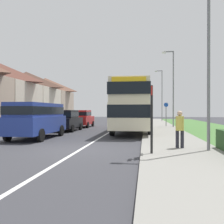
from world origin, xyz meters
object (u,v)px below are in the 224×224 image
Objects in this scene: pedestrian_at_stop at (180,127)px; parked_car_black at (66,120)px; double_decker_bus at (133,105)px; street_lamp_far at (161,93)px; parked_van_blue at (37,117)px; parked_car_red at (82,118)px; street_lamp_mid at (172,84)px; bus_stop_sign at (152,114)px; cycle_route_sign at (166,113)px; street_lamp_near at (206,38)px.

parked_car_black is at bearing 130.10° from pedestrian_at_stop.
double_decker_bus is 2.49× the size of parked_car_black.
street_lamp_far is at bearing 80.17° from double_decker_bus.
parked_van_blue reaches higher than pedestrian_at_stop.
street_lamp_mid is at bearing -0.17° from parked_car_red.
parked_car_red is 17.22m from bus_stop_sign.
parked_car_red is at bearing 89.75° from parked_car_black.
cycle_route_sign reaches higher than pedestrian_at_stop.
cycle_route_sign is (8.65, 11.84, 0.15)m from parked_van_blue.
parked_van_blue is at bearing -126.14° from cycle_route_sign.
street_lamp_far is (3.43, 19.77, 2.35)m from double_decker_bus.
street_lamp_mid reaches higher than parked_car_red.
bus_stop_sign is at bearing -37.80° from parked_van_blue.
street_lamp_far is at bearing 90.57° from street_lamp_mid.
parked_car_red reaches higher than parked_car_black.
parked_car_red is 9.69m from street_lamp_mid.
bus_stop_sign is at bearing -98.61° from street_lamp_mid.
street_lamp_mid is at bearing 89.00° from street_lamp_near.
street_lamp_far reaches higher than parked_van_blue.
pedestrian_at_stop is at bearing -92.61° from cycle_route_sign.
parked_car_red is 1.52× the size of bus_stop_sign.
street_lamp_near is at bearing -59.26° from parked_car_red.
street_lamp_far reaches higher than cycle_route_sign.
street_lamp_mid reaches higher than double_decker_bus.
street_lamp_mid reaches higher than parked_car_black.
double_decker_bus is 5.70m from parked_car_black.
parked_van_blue is 2.02× the size of bus_stop_sign.
parked_car_red is at bearing 179.83° from street_lamp_mid.
bus_stop_sign is 0.33× the size of street_lamp_far.
bus_stop_sign is 0.33× the size of street_lamp_near.
street_lamp_mid is at bearing -89.43° from street_lamp_far.
bus_stop_sign is at bearing -128.90° from pedestrian_at_stop.
street_lamp_near is 14.83m from street_lamp_mid.
parked_car_black is 1.59× the size of bus_stop_sign.
street_lamp_mid reaches higher than bus_stop_sign.
double_decker_bus is 4.08× the size of cycle_route_sign.
pedestrian_at_stop is at bearing -25.24° from parked_van_blue.
pedestrian_at_stop is 0.21× the size of street_lamp_near.
cycle_route_sign is at bearing 90.81° from street_lamp_near.
bus_stop_sign is at bearing -154.91° from street_lamp_near.
cycle_route_sign is 16.37m from street_lamp_near.
parked_car_black is 1.05× the size of parked_car_red.
bus_stop_sign is (6.74, -5.23, 0.27)m from parked_van_blue.
cycle_route_sign is (8.63, 6.19, 0.48)m from parked_car_black.
bus_stop_sign is at bearing -83.50° from double_decker_bus.
parked_car_black is 0.55× the size of street_lamp_mid.
bus_stop_sign is 17.18m from cycle_route_sign.
street_lamp_far is (8.99, 24.85, 3.22)m from parked_van_blue.
street_lamp_mid is 0.95× the size of street_lamp_far.
parked_van_blue is at bearing 154.54° from street_lamp_near.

